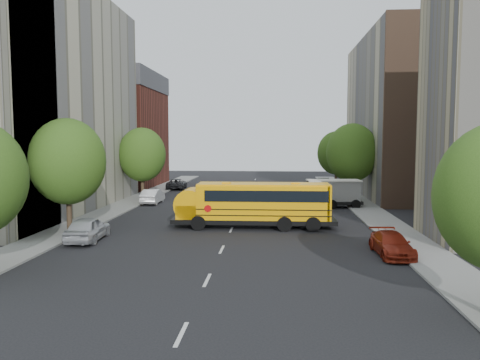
# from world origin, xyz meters

# --- Properties ---
(ground) EXTENTS (120.00, 120.00, 0.00)m
(ground) POSITION_xyz_m (0.00, 0.00, 0.00)
(ground) COLOR black
(ground) RESTS_ON ground
(sidewalk_left) EXTENTS (3.00, 80.00, 0.12)m
(sidewalk_left) POSITION_xyz_m (-11.50, 5.00, 0.06)
(sidewalk_left) COLOR slate
(sidewalk_left) RESTS_ON ground
(sidewalk_right) EXTENTS (3.00, 80.00, 0.12)m
(sidewalk_right) POSITION_xyz_m (11.50, 5.00, 0.06)
(sidewalk_right) COLOR slate
(sidewalk_right) RESTS_ON ground
(lane_markings) EXTENTS (0.15, 64.00, 0.01)m
(lane_markings) POSITION_xyz_m (0.00, 10.00, 0.01)
(lane_markings) COLOR silver
(lane_markings) RESTS_ON ground
(building_left_cream) EXTENTS (10.00, 26.00, 20.00)m
(building_left_cream) POSITION_xyz_m (-18.00, 6.00, 10.00)
(building_left_cream) COLOR #BCB697
(building_left_cream) RESTS_ON ground
(building_left_redbrick) EXTENTS (10.00, 15.00, 13.00)m
(building_left_redbrick) POSITION_xyz_m (-18.00, 28.00, 6.50)
(building_left_redbrick) COLOR maroon
(building_left_redbrick) RESTS_ON ground
(building_right_far) EXTENTS (10.00, 22.00, 18.00)m
(building_right_far) POSITION_xyz_m (18.00, 20.00, 9.00)
(building_right_far) COLOR #B2A98A
(building_right_far) RESTS_ON ground
(building_right_sidewall) EXTENTS (10.10, 0.30, 18.00)m
(building_right_sidewall) POSITION_xyz_m (18.00, 9.00, 9.00)
(building_right_sidewall) COLOR brown
(building_right_sidewall) RESTS_ON ground
(street_tree_1) EXTENTS (5.12, 5.12, 7.90)m
(street_tree_1) POSITION_xyz_m (-11.00, -4.00, 4.95)
(street_tree_1) COLOR #38281C
(street_tree_1) RESTS_ON ground
(street_tree_2) EXTENTS (4.99, 4.99, 7.71)m
(street_tree_2) POSITION_xyz_m (-11.00, 14.00, 4.83)
(street_tree_2) COLOR #38281C
(street_tree_2) RESTS_ON ground
(street_tree_4) EXTENTS (5.25, 5.25, 8.10)m
(street_tree_4) POSITION_xyz_m (11.00, 14.00, 5.08)
(street_tree_4) COLOR #38281C
(street_tree_4) RESTS_ON ground
(street_tree_5) EXTENTS (4.86, 4.86, 7.51)m
(street_tree_5) POSITION_xyz_m (11.00, 26.00, 4.70)
(street_tree_5) COLOR #38281C
(street_tree_5) RESTS_ON ground
(school_bus) EXTENTS (11.92, 3.06, 3.35)m
(school_bus) POSITION_xyz_m (1.47, -1.07, 1.87)
(school_bus) COLOR black
(school_bus) RESTS_ON ground
(safari_truck) EXTENTS (6.36, 2.83, 2.64)m
(safari_truck) POSITION_xyz_m (8.22, 9.62, 1.40)
(safari_truck) COLOR black
(safari_truck) RESTS_ON ground
(parked_car_0) EXTENTS (2.14, 4.74, 1.58)m
(parked_car_0) POSITION_xyz_m (-8.80, -6.24, 0.79)
(parked_car_0) COLOR #AFB1B6
(parked_car_0) RESTS_ON ground
(parked_car_1) EXTENTS (1.60, 4.47, 1.47)m
(parked_car_1) POSITION_xyz_m (-9.19, 11.21, 0.73)
(parked_car_1) COLOR silver
(parked_car_1) RESTS_ON ground
(parked_car_2) EXTENTS (2.60, 5.03, 1.36)m
(parked_car_2) POSITION_xyz_m (-9.60, 24.80, 0.68)
(parked_car_2) COLOR black
(parked_car_2) RESTS_ON ground
(parked_car_3) EXTENTS (1.97, 4.46, 1.27)m
(parked_car_3) POSITION_xyz_m (9.60, -8.68, 0.64)
(parked_car_3) COLOR maroon
(parked_car_3) RESTS_ON ground
(parked_car_4) EXTENTS (1.86, 4.53, 1.54)m
(parked_car_4) POSITION_xyz_m (8.80, 17.38, 0.77)
(parked_car_4) COLOR #36405F
(parked_car_4) RESTS_ON ground
(parked_car_5) EXTENTS (1.77, 4.24, 1.36)m
(parked_car_5) POSITION_xyz_m (9.60, 27.76, 0.68)
(parked_car_5) COLOR #999894
(parked_car_5) RESTS_ON ground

